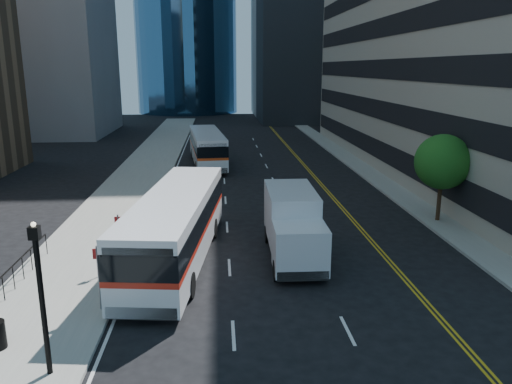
{
  "coord_description": "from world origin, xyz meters",
  "views": [
    {
      "loc": [
        -3.88,
        -19.46,
        8.96
      ],
      "look_at": [
        -2.04,
        5.03,
        2.8
      ],
      "focal_mm": 35.0,
      "sensor_mm": 36.0,
      "label": 1
    }
  ],
  "objects_px": {
    "lamp_post": "(41,293)",
    "bus_rear": "(207,147)",
    "bus_front": "(177,225)",
    "box_truck": "(293,224)",
    "street_tree": "(443,162)"
  },
  "relations": [
    {
      "from": "lamp_post",
      "to": "bus_rear",
      "type": "distance_m",
      "value": 33.57
    },
    {
      "from": "bus_front",
      "to": "box_truck",
      "type": "height_order",
      "value": "bus_front"
    },
    {
      "from": "bus_rear",
      "to": "box_truck",
      "type": "height_order",
      "value": "box_truck"
    },
    {
      "from": "bus_rear",
      "to": "bus_front",
      "type": "bearing_deg",
      "value": -98.09
    },
    {
      "from": "bus_front",
      "to": "box_truck",
      "type": "relative_size",
      "value": 1.94
    },
    {
      "from": "bus_rear",
      "to": "box_truck",
      "type": "distance_m",
      "value": 24.75
    },
    {
      "from": "bus_front",
      "to": "bus_rear",
      "type": "bearing_deg",
      "value": 94.83
    },
    {
      "from": "bus_front",
      "to": "box_truck",
      "type": "bearing_deg",
      "value": 7.23
    },
    {
      "from": "lamp_post",
      "to": "bus_front",
      "type": "xyz_separation_m",
      "value": [
        3.07,
        8.97,
        -0.93
      ]
    },
    {
      "from": "bus_front",
      "to": "box_truck",
      "type": "distance_m",
      "value": 5.5
    },
    {
      "from": "bus_rear",
      "to": "box_truck",
      "type": "xyz_separation_m",
      "value": [
        4.58,
        -24.32,
        -0.0
      ]
    },
    {
      "from": "street_tree",
      "to": "bus_rear",
      "type": "distance_m",
      "value": 23.94
    },
    {
      "from": "street_tree",
      "to": "lamp_post",
      "type": "height_order",
      "value": "street_tree"
    },
    {
      "from": "bus_front",
      "to": "box_truck",
      "type": "xyz_separation_m",
      "value": [
        5.5,
        0.02,
        -0.11
      ]
    },
    {
      "from": "bus_front",
      "to": "lamp_post",
      "type": "bearing_deg",
      "value": -101.91
    }
  ]
}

